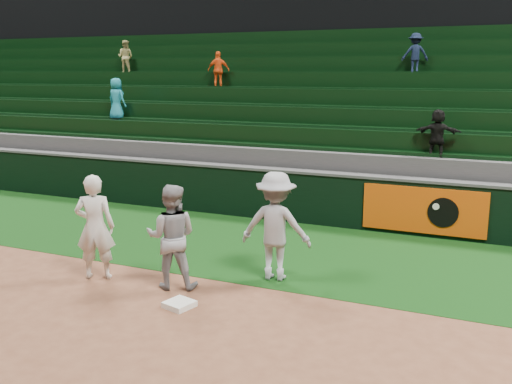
% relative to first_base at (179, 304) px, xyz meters
% --- Properties ---
extents(ground, '(70.00, 70.00, 0.00)m').
position_rel_first_base_xyz_m(ground, '(-0.11, 0.32, -0.04)').
color(ground, brown).
rests_on(ground, ground).
extents(foul_grass, '(36.00, 4.20, 0.01)m').
position_rel_first_base_xyz_m(foul_grass, '(-0.11, 3.32, -0.04)').
color(foul_grass, black).
rests_on(foul_grass, ground).
extents(upper_deck, '(40.00, 12.00, 12.00)m').
position_rel_first_base_xyz_m(upper_deck, '(-0.11, 17.77, 5.96)').
color(upper_deck, black).
rests_on(upper_deck, ground).
extents(first_base, '(0.48, 0.48, 0.09)m').
position_rel_first_base_xyz_m(first_base, '(0.00, 0.00, 0.00)').
color(first_base, white).
rests_on(first_base, ground).
extents(first_baseman, '(0.79, 0.68, 1.83)m').
position_rel_first_base_xyz_m(first_baseman, '(-1.97, 0.53, 0.87)').
color(first_baseman, silver).
rests_on(first_baseman, ground).
extents(baserunner, '(1.03, 0.91, 1.75)m').
position_rel_first_base_xyz_m(baserunner, '(-0.53, 0.68, 0.83)').
color(baserunner, '#91939A').
rests_on(baserunner, ground).
extents(base_coach, '(1.29, 0.84, 1.87)m').
position_rel_first_base_xyz_m(base_coach, '(0.90, 1.72, 0.90)').
color(base_coach, '#999CA6').
rests_on(base_coach, foul_grass).
extents(field_wall, '(36.00, 0.45, 1.25)m').
position_rel_first_base_xyz_m(field_wall, '(-0.08, 5.52, 0.59)').
color(field_wall, black).
rests_on(field_wall, ground).
extents(stadium_seating, '(36.00, 5.95, 4.85)m').
position_rel_first_base_xyz_m(stadium_seating, '(-0.11, 9.29, 1.66)').
color(stadium_seating, '#373739').
rests_on(stadium_seating, ground).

